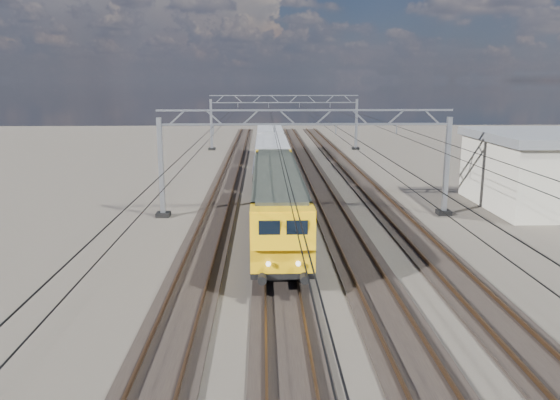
{
  "coord_description": "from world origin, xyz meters",
  "views": [
    {
      "loc": [
        -2.78,
        -31.72,
        8.92
      ],
      "look_at": [
        -1.85,
        -1.97,
        2.4
      ],
      "focal_mm": 35.0,
      "sensor_mm": 36.0,
      "label": 1
    }
  ],
  "objects_px": {
    "locomotive": "(277,197)",
    "hopper_wagon_mid": "(270,140)",
    "catenary_gantry_mid": "(305,158)",
    "hopper_wagon_lead": "(272,157)",
    "catenary_gantry_far": "(284,120)"
  },
  "relations": [
    {
      "from": "catenary_gantry_mid",
      "to": "catenary_gantry_far",
      "type": "xyz_separation_m",
      "value": [
        0.0,
        36.0,
        0.0
      ]
    },
    {
      "from": "hopper_wagon_lead",
      "to": "catenary_gantry_far",
      "type": "bearing_deg",
      "value": 85.04
    },
    {
      "from": "catenary_gantry_far",
      "to": "hopper_wagon_mid",
      "type": "distance_m",
      "value": 9.23
    },
    {
      "from": "locomotive",
      "to": "hopper_wagon_mid",
      "type": "height_order",
      "value": "locomotive"
    },
    {
      "from": "locomotive",
      "to": "hopper_wagon_mid",
      "type": "relative_size",
      "value": 1.62
    },
    {
      "from": "catenary_gantry_mid",
      "to": "hopper_wagon_lead",
      "type": "bearing_deg",
      "value": 98.79
    },
    {
      "from": "hopper_wagon_mid",
      "to": "catenary_gantry_far",
      "type": "bearing_deg",
      "value": 77.27
    },
    {
      "from": "locomotive",
      "to": "hopper_wagon_lead",
      "type": "distance_m",
      "value": 17.7
    },
    {
      "from": "hopper_wagon_lead",
      "to": "hopper_wagon_mid",
      "type": "relative_size",
      "value": 1.0
    },
    {
      "from": "hopper_wagon_mid",
      "to": "hopper_wagon_lead",
      "type": "bearing_deg",
      "value": -90.0
    },
    {
      "from": "catenary_gantry_mid",
      "to": "hopper_wagon_mid",
      "type": "relative_size",
      "value": 1.53
    },
    {
      "from": "hopper_wagon_lead",
      "to": "hopper_wagon_mid",
      "type": "xyz_separation_m",
      "value": [
        0.0,
        14.2,
        0.0
      ]
    },
    {
      "from": "catenary_gantry_mid",
      "to": "hopper_wagon_mid",
      "type": "height_order",
      "value": "catenary_gantry_mid"
    },
    {
      "from": "locomotive",
      "to": "catenary_gantry_far",
      "type": "bearing_deg",
      "value": 87.19
    },
    {
      "from": "catenary_gantry_mid",
      "to": "locomotive",
      "type": "xyz_separation_m",
      "value": [
        -2.0,
        -4.75,
        -1.58
      ]
    }
  ]
}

